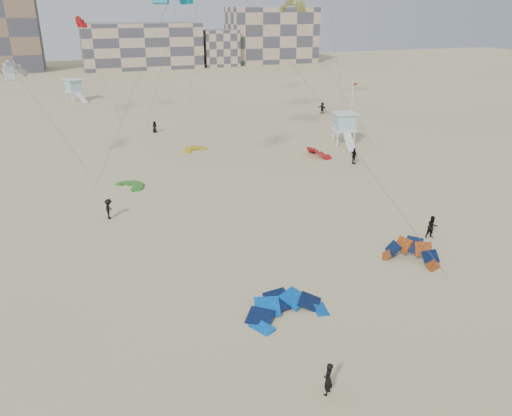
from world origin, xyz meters
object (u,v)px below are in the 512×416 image
object	(u,v)px
kite_ground_blue	(288,314)
kitesurfer_main	(328,379)
kite_ground_orange	(410,261)
lifeguard_tower_near	(344,129)

from	to	relation	value
kite_ground_blue	kitesurfer_main	xyz separation A→B (m)	(-0.76, -6.30, 0.82)
kitesurfer_main	kite_ground_orange	bearing A→B (deg)	-176.90
kitesurfer_main	lifeguard_tower_near	distance (m)	44.47
kite_ground_blue	kite_ground_orange	size ratio (longest dim) A/B	1.32
kite_ground_blue	kite_ground_orange	world-z (taller)	kite_ground_orange
kite_ground_orange	kitesurfer_main	bearing A→B (deg)	-90.29
lifeguard_tower_near	kite_ground_blue	bearing A→B (deg)	-110.82
kite_ground_orange	lifeguard_tower_near	xyz separation A→B (m)	(10.97, 29.25, 1.97)
kitesurfer_main	lifeguard_tower_near	xyz separation A→B (m)	(22.06, 38.60, 1.15)
kitesurfer_main	lifeguard_tower_near	bearing A→B (deg)	-156.79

